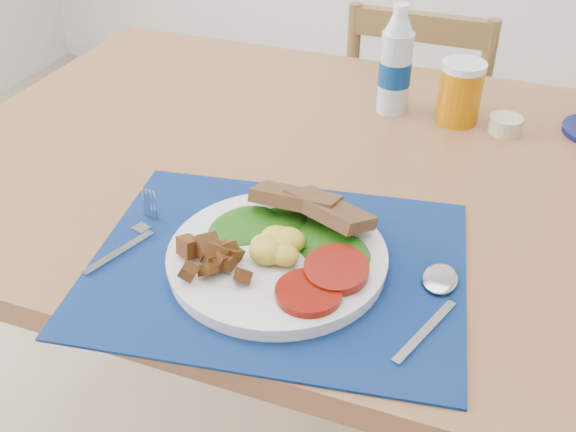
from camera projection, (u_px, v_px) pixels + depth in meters
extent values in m
cube|color=brown|center=(358.00, 181.00, 1.09)|extent=(1.40, 0.90, 0.04)
cylinder|color=brown|center=(157.00, 182.00, 1.79)|extent=(0.06, 0.06, 0.71)
cube|color=brown|center=(416.00, 152.00, 1.87)|extent=(0.37, 0.36, 0.04)
cylinder|color=brown|center=(470.00, 195.00, 2.05)|extent=(0.03, 0.03, 0.36)
cylinder|color=brown|center=(371.00, 176.00, 2.14)|extent=(0.03, 0.03, 0.36)
cylinder|color=brown|center=(454.00, 251.00, 1.83)|extent=(0.03, 0.03, 0.36)
cylinder|color=brown|center=(344.00, 227.00, 1.92)|extent=(0.03, 0.03, 0.36)
cube|color=brown|center=(422.00, 27.00, 1.51)|extent=(0.33, 0.03, 0.42)
cube|color=black|center=(277.00, 265.00, 0.88)|extent=(0.53, 0.45, 0.00)
cylinder|color=silver|center=(277.00, 258.00, 0.87)|extent=(0.28, 0.28, 0.02)
ellipsoid|color=gold|center=(279.00, 246.00, 0.85)|extent=(0.07, 0.06, 0.03)
cylinder|color=#820604|center=(323.00, 283.00, 0.81)|extent=(0.08, 0.08, 0.01)
ellipsoid|color=#123C07|center=(295.00, 233.00, 0.89)|extent=(0.15, 0.09, 0.01)
cube|color=brown|center=(312.00, 204.00, 0.91)|extent=(0.13, 0.08, 0.04)
cube|color=#B2B5BA|center=(119.00, 252.00, 0.89)|extent=(0.05, 0.11, 0.00)
cube|color=#B2B5BA|center=(148.00, 221.00, 0.95)|extent=(0.04, 0.06, 0.00)
cube|color=#B2B5BA|center=(425.00, 331.00, 0.77)|extent=(0.06, 0.12, 0.00)
ellipsoid|color=#B2B5BA|center=(440.00, 280.00, 0.85)|extent=(0.04, 0.06, 0.01)
cylinder|color=#ADBFCC|center=(395.00, 73.00, 1.21)|extent=(0.06, 0.06, 0.15)
cylinder|color=navy|center=(395.00, 73.00, 1.21)|extent=(0.06, 0.06, 0.04)
cone|color=#ADBFCC|center=(400.00, 23.00, 1.16)|extent=(0.05, 0.05, 0.03)
cylinder|color=white|center=(401.00, 8.00, 1.14)|extent=(0.03, 0.03, 0.02)
cylinder|color=#B16704|center=(460.00, 94.00, 1.19)|extent=(0.08, 0.08, 0.10)
cylinder|color=#C1B68E|center=(505.00, 125.00, 1.17)|extent=(0.06, 0.06, 0.03)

